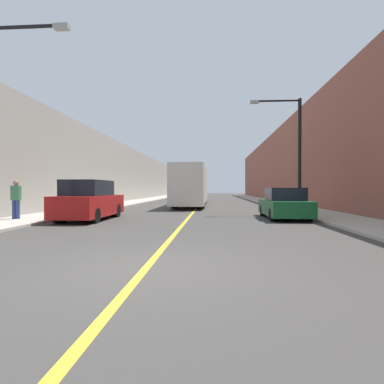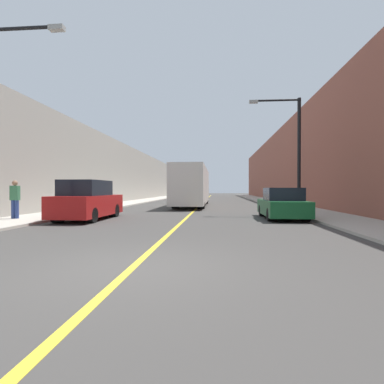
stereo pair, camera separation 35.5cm
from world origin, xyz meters
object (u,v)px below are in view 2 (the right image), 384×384
at_px(parked_suv_left, 88,201).
at_px(pedestrian, 15,199).
at_px(bus, 193,186).
at_px(car_right_near, 282,205).
at_px(street_lamp_right, 294,146).

xyz_separation_m(parked_suv_left, pedestrian, (-3.19, -0.76, 0.15)).
distance_m(bus, car_right_near, 12.34).
bearing_deg(pedestrian, bus, 60.93).
relative_size(bus, car_right_near, 2.97).
height_order(bus, parked_suv_left, bus).
bearing_deg(street_lamp_right, parked_suv_left, -160.59).
xyz_separation_m(bus, car_right_near, (5.43, -11.03, -1.07)).
distance_m(bus, parked_suv_left, 12.97).
bearing_deg(car_right_near, street_lamp_right, 65.18).
height_order(street_lamp_right, pedestrian, street_lamp_right).
relative_size(bus, parked_suv_left, 2.71).
relative_size(street_lamp_right, pedestrian, 3.71).
bearing_deg(bus, car_right_near, -63.80).
xyz_separation_m(car_right_near, street_lamp_right, (1.15, 2.49, 3.29)).
bearing_deg(street_lamp_right, bus, 127.63).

